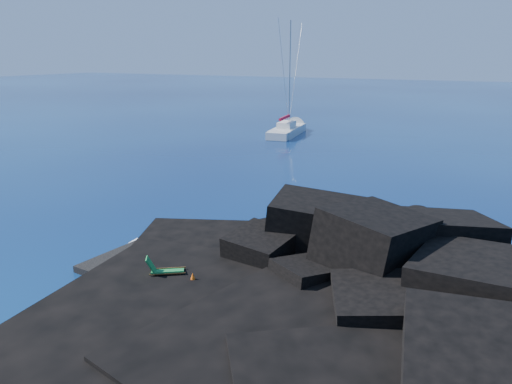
# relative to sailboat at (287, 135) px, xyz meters

# --- Properties ---
(ground) EXTENTS (400.00, 400.00, 0.00)m
(ground) POSITION_rel_sailboat_xyz_m (7.99, -43.47, 0.00)
(ground) COLOR #030831
(ground) RESTS_ON ground
(headland) EXTENTS (24.00, 24.00, 3.60)m
(headland) POSITION_rel_sailboat_xyz_m (20.99, -40.47, 0.00)
(headland) COLOR black
(headland) RESTS_ON ground
(beach) EXTENTS (9.08, 6.86, 0.70)m
(beach) POSITION_rel_sailboat_xyz_m (12.49, -42.97, 0.00)
(beach) COLOR black
(beach) RESTS_ON ground
(surf_foam) EXTENTS (10.00, 8.00, 0.06)m
(surf_foam) POSITION_rel_sailboat_xyz_m (12.99, -38.47, 0.00)
(surf_foam) COLOR white
(surf_foam) RESTS_ON ground
(sailboat) EXTENTS (4.97, 14.47, 14.88)m
(sailboat) POSITION_rel_sailboat_xyz_m (0.00, 0.00, 0.00)
(sailboat) COLOR silver
(sailboat) RESTS_ON ground
(deck_chair) EXTENTS (1.86, 1.60, 1.19)m
(deck_chair) POSITION_rel_sailboat_xyz_m (13.06, -44.49, 0.95)
(deck_chair) COLOR #197133
(deck_chair) RESTS_ON beach
(towel) EXTENTS (1.89, 1.05, 0.05)m
(towel) POSITION_rel_sailboat_xyz_m (12.20, -43.87, 0.37)
(towel) COLOR white
(towel) RESTS_ON beach
(sunbather) EXTENTS (1.69, 0.58, 0.22)m
(sunbather) POSITION_rel_sailboat_xyz_m (12.20, -43.87, 0.51)
(sunbather) COLOR tan
(sunbather) RESTS_ON towel
(marker_cone) EXTENTS (0.49, 0.49, 0.60)m
(marker_cone) POSITION_rel_sailboat_xyz_m (14.50, -44.54, 0.65)
(marker_cone) COLOR #FF5F0D
(marker_cone) RESTS_ON beach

